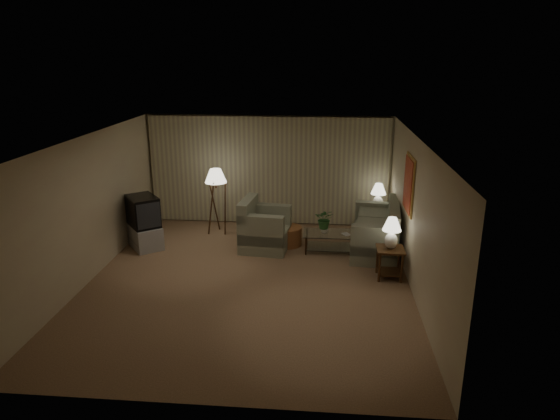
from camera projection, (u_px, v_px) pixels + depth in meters
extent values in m
plane|color=tan|center=(249.00, 281.00, 9.44)|extent=(7.00, 7.00, 0.00)
cube|color=beige|center=(269.00, 170.00, 12.36)|extent=(6.00, 0.04, 2.70)
cube|color=beige|center=(88.00, 209.00, 9.28)|extent=(0.04, 7.00, 2.70)
cube|color=beige|center=(416.00, 218.00, 8.78)|extent=(0.04, 7.00, 2.70)
cube|color=white|center=(246.00, 139.00, 8.63)|extent=(6.00, 7.00, 0.04)
cube|color=tan|center=(268.00, 171.00, 12.28)|extent=(5.85, 0.12, 2.65)
cube|color=#C19343|center=(409.00, 184.00, 9.42)|extent=(0.03, 0.90, 1.10)
cube|color=#B32126|center=(408.00, 184.00, 9.43)|extent=(0.02, 0.80, 1.00)
cube|color=gray|center=(375.00, 241.00, 10.82)|extent=(2.11, 1.37, 0.44)
cube|color=gray|center=(265.00, 238.00, 10.96)|extent=(1.26, 1.22, 0.46)
cube|color=#32190D|center=(390.00, 249.00, 9.42)|extent=(0.51, 0.51, 0.04)
cube|color=#32190D|center=(389.00, 272.00, 9.56)|extent=(0.43, 0.43, 0.02)
cylinder|color=#32190D|center=(379.00, 268.00, 9.33)|extent=(0.05, 0.05, 0.56)
cylinder|color=#32190D|center=(377.00, 259.00, 9.72)|extent=(0.05, 0.05, 0.56)
cylinder|color=#32190D|center=(402.00, 269.00, 9.29)|extent=(0.05, 0.05, 0.56)
cylinder|color=#32190D|center=(399.00, 260.00, 9.69)|extent=(0.05, 0.05, 0.56)
cube|color=#32190D|center=(377.00, 210.00, 11.80)|extent=(0.53, 0.45, 0.04)
cube|color=#32190D|center=(376.00, 228.00, 11.94)|extent=(0.45, 0.38, 0.02)
cylinder|color=#32190D|center=(368.00, 224.00, 11.74)|extent=(0.05, 0.05, 0.56)
cylinder|color=#32190D|center=(367.00, 219.00, 12.07)|extent=(0.05, 0.05, 0.56)
cylinder|color=#32190D|center=(387.00, 224.00, 11.71)|extent=(0.05, 0.05, 0.56)
cylinder|color=#32190D|center=(385.00, 220.00, 12.04)|extent=(0.05, 0.05, 0.56)
ellipsoid|color=white|center=(391.00, 241.00, 9.36)|extent=(0.25, 0.25, 0.31)
cylinder|color=white|center=(392.00, 231.00, 9.31)|extent=(0.03, 0.03, 0.07)
cone|color=#F0EACD|center=(392.00, 224.00, 9.26)|extent=(0.36, 0.36, 0.25)
ellipsoid|color=white|center=(378.00, 202.00, 11.75)|extent=(0.25, 0.25, 0.31)
cylinder|color=white|center=(378.00, 195.00, 11.69)|extent=(0.03, 0.03, 0.07)
cone|color=#F0EACD|center=(379.00, 189.00, 11.64)|extent=(0.36, 0.36, 0.25)
cube|color=silver|center=(331.00, 233.00, 10.75)|extent=(1.21, 0.66, 0.02)
cube|color=silver|center=(331.00, 247.00, 10.84)|extent=(1.13, 0.57, 0.01)
cylinder|color=#422D1A|center=(306.00, 246.00, 10.61)|extent=(0.04, 0.04, 0.40)
cylinder|color=#422D1A|center=(307.00, 237.00, 11.10)|extent=(0.04, 0.04, 0.40)
cylinder|color=#422D1A|center=(357.00, 248.00, 10.52)|extent=(0.04, 0.04, 0.40)
cylinder|color=#422D1A|center=(355.00, 239.00, 11.01)|extent=(0.04, 0.04, 0.40)
cube|color=#9C9C9E|center=(145.00, 236.00, 11.04)|extent=(1.44, 1.42, 0.50)
cube|color=black|center=(143.00, 211.00, 10.86)|extent=(1.30, 1.30, 0.66)
cylinder|color=#32190D|center=(216.00, 183.00, 11.60)|extent=(0.04, 0.04, 0.23)
cone|color=#F0EACD|center=(216.00, 176.00, 11.54)|extent=(0.51, 0.51, 0.32)
cylinder|color=#975C33|center=(288.00, 236.00, 11.17)|extent=(0.75, 0.75, 0.42)
imported|color=white|center=(324.00, 229.00, 10.73)|extent=(0.17, 0.17, 0.17)
imported|color=#347333|center=(325.00, 216.00, 10.64)|extent=(0.43, 0.38, 0.44)
imported|color=olive|center=(343.00, 235.00, 10.63)|extent=(0.23, 0.25, 0.02)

